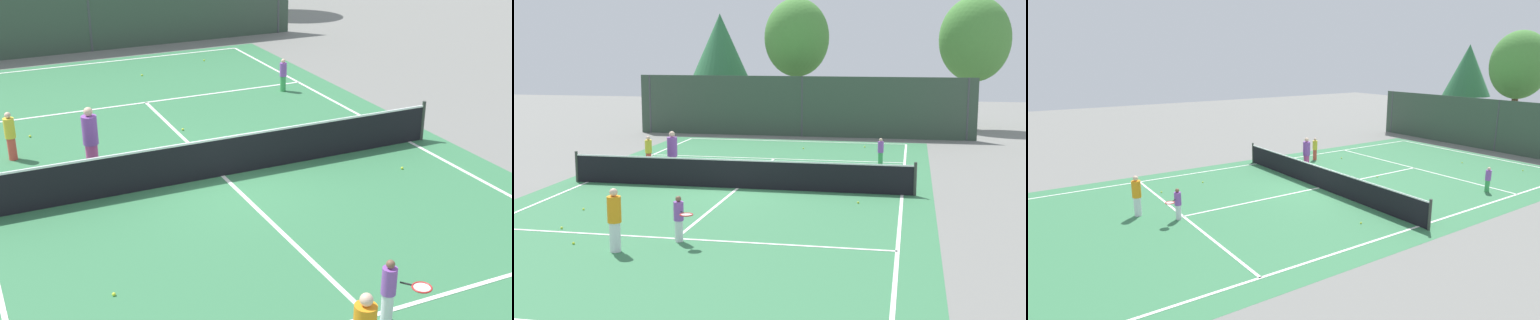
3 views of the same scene
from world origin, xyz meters
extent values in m
plane|color=slate|center=(0.00, 0.00, 0.00)|extent=(80.00, 80.00, 0.00)
cube|color=#387A4C|center=(0.00, 0.00, 0.00)|extent=(13.00, 25.00, 0.00)
cube|color=white|center=(-5.50, 0.00, 0.01)|extent=(0.10, 24.00, 0.01)
cube|color=white|center=(5.50, 0.00, 0.01)|extent=(0.10, 24.00, 0.01)
cube|color=white|center=(0.00, 12.00, 0.01)|extent=(11.00, 0.10, 0.01)
cube|color=white|center=(0.00, -6.40, 0.01)|extent=(11.00, 0.10, 0.01)
cube|color=white|center=(0.00, 6.40, 0.01)|extent=(11.00, 0.10, 0.01)
cube|color=white|center=(0.00, 0.00, 0.01)|extent=(0.10, 12.80, 0.01)
cylinder|color=#333833|center=(-5.90, 0.00, 0.55)|extent=(0.10, 0.10, 1.10)
cylinder|color=#333833|center=(5.90, 0.00, 0.55)|extent=(0.10, 0.10, 1.10)
cube|color=black|center=(0.00, 0.00, 0.47)|extent=(11.80, 0.03, 0.95)
cube|color=white|center=(0.00, 0.00, 0.97)|extent=(11.80, 0.04, 0.05)
cube|color=#384C3D|center=(0.00, 14.00, 1.60)|extent=(18.00, 0.06, 3.20)
cylinder|color=#3F4447|center=(-8.50, 14.00, 1.60)|extent=(0.12, 0.12, 3.20)
cylinder|color=#3F4447|center=(0.00, 14.00, 1.60)|extent=(0.12, 0.12, 3.20)
cylinder|color=#3F4447|center=(8.50, 14.00, 1.60)|extent=(0.12, 0.12, 3.20)
cylinder|color=brown|center=(9.13, 19.33, 1.67)|extent=(0.38, 0.38, 3.33)
ellipsoid|color=#4C8E3D|center=(9.13, 19.33, 5.15)|extent=(4.04, 3.50, 4.85)
cylinder|color=brown|center=(-6.03, 19.67, 1.38)|extent=(0.29, 0.29, 2.76)
cone|color=#337547|center=(-6.03, 19.67, 4.75)|extent=(3.58, 3.58, 3.97)
cylinder|color=brown|center=(-0.85, 17.34, 1.79)|extent=(0.41, 0.41, 3.57)
ellipsoid|color=#4C8E3D|center=(-0.85, 17.34, 5.24)|extent=(3.70, 3.41, 4.44)
cylinder|color=#D14799|center=(-2.81, 1.39, 0.40)|extent=(0.29, 0.29, 0.80)
cylinder|color=purple|center=(-2.81, 1.39, 1.16)|extent=(0.37, 0.37, 0.70)
sphere|color=beige|center=(-2.81, 1.39, 1.62)|extent=(0.22, 0.22, 0.22)
cylinder|color=#3FA559|center=(4.54, 5.69, 0.26)|extent=(0.19, 0.19, 0.52)
cylinder|color=purple|center=(4.54, 5.69, 0.74)|extent=(0.24, 0.24, 0.45)
sphere|color=beige|center=(4.54, 5.69, 1.04)|extent=(0.14, 0.14, 0.14)
cylinder|color=#E54C3F|center=(-4.46, 3.24, 0.30)|extent=(0.22, 0.22, 0.59)
cylinder|color=yellow|center=(-4.46, 3.24, 0.85)|extent=(0.27, 0.27, 0.52)
sphere|color=beige|center=(-4.46, 3.24, 1.19)|extent=(0.16, 0.16, 0.16)
cylinder|color=silver|center=(-1.03, -7.73, 0.36)|extent=(0.26, 0.26, 0.71)
cylinder|color=orange|center=(-1.03, -7.73, 1.02)|extent=(0.33, 0.33, 0.62)
sphere|color=beige|center=(-1.03, -7.73, 1.43)|extent=(0.19, 0.19, 0.19)
cylinder|color=silver|center=(0.17, -6.63, 0.27)|extent=(0.20, 0.20, 0.54)
cylinder|color=purple|center=(0.17, -6.63, 0.78)|extent=(0.25, 0.25, 0.47)
sphere|color=brown|center=(0.17, -6.63, 1.09)|extent=(0.15, 0.15, 0.15)
cylinder|color=black|center=(0.34, -6.84, 0.80)|extent=(0.15, 0.17, 0.03)
torus|color=red|center=(0.50, -7.03, 0.80)|extent=(0.46, 0.46, 0.03)
cylinder|color=silver|center=(0.50, -7.03, 0.80)|extent=(0.39, 0.39, 0.00)
sphere|color=#CCE533|center=(-3.28, -6.10, 0.03)|extent=(0.07, 0.07, 0.07)
sphere|color=#CCE533|center=(0.20, 3.46, 0.03)|extent=(0.07, 0.07, 0.07)
sphere|color=#CCE533|center=(-3.83, 4.72, 0.03)|extent=(0.07, 0.07, 0.07)
sphere|color=#CCE533|center=(4.19, -1.49, 0.03)|extent=(0.07, 0.07, 0.07)
sphere|color=#CCE533|center=(-2.29, -7.38, 0.03)|extent=(0.07, 0.07, 0.07)
sphere|color=#CCE533|center=(0.78, 9.50, 0.03)|extent=(0.07, 0.07, 0.07)
sphere|color=#CCE533|center=(3.58, 10.56, 0.03)|extent=(0.07, 0.07, 0.07)
sphere|color=#CCE533|center=(-3.69, -4.00, 0.03)|extent=(0.07, 0.07, 0.07)
camera|label=1|loc=(-5.83, -14.47, 6.86)|focal=49.33mm
camera|label=2|loc=(5.73, -22.64, 4.82)|focal=49.13mm
camera|label=3|loc=(14.44, -11.72, 5.67)|focal=30.26mm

